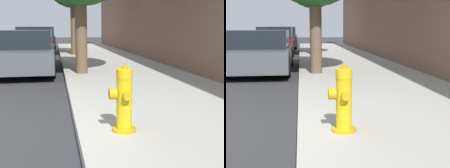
% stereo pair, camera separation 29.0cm
% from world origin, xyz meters
% --- Properties ---
extents(sidewalk_slab, '(3.30, 40.00, 0.14)m').
position_xyz_m(sidewalk_slab, '(3.32, 0.00, 0.07)').
color(sidewalk_slab, '#A8A59E').
rests_on(sidewalk_slab, ground_plane).
extents(fire_hydrant, '(0.32, 0.32, 0.78)m').
position_xyz_m(fire_hydrant, '(2.20, -0.32, 0.49)').
color(fire_hydrant, '#C39C11').
rests_on(fire_hydrant, sidewalk_slab).
extents(parked_car_near, '(1.83, 4.26, 1.25)m').
position_xyz_m(parked_car_near, '(0.53, 5.88, 0.61)').
color(parked_car_near, '#4C5156').
rests_on(parked_car_near, ground_plane).
extents(parked_car_mid, '(1.71, 3.82, 1.36)m').
position_xyz_m(parked_car_mid, '(0.56, 11.62, 0.66)').
color(parked_car_mid, maroon).
rests_on(parked_car_mid, ground_plane).
extents(parked_car_far, '(1.83, 4.52, 1.38)m').
position_xyz_m(parked_car_far, '(0.59, 17.41, 0.67)').
color(parked_car_far, black).
rests_on(parked_car_far, ground_plane).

